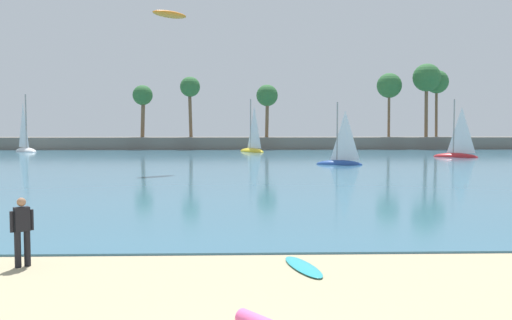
{
  "coord_description": "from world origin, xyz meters",
  "views": [
    {
      "loc": [
        -0.2,
        -6.09,
        3.35
      ],
      "look_at": [
        0.39,
        13.28,
        2.17
      ],
      "focal_mm": 38.74,
      "sensor_mm": 36.0,
      "label": 1
    }
  ],
  "objects": [
    {
      "name": "person_at_waterline",
      "position": [
        -5.38,
        7.09,
        0.89
      ],
      "size": [
        0.45,
        0.38,
        1.67
      ],
      "color": "black",
      "rests_on": "ground"
    },
    {
      "name": "sailboat_far_left",
      "position": [
        23.16,
        52.35,
        0.66
      ],
      "size": [
        4.67,
        3.54,
        6.69
      ],
      "color": "red",
      "rests_on": "sea"
    },
    {
      "name": "sailboat_mid_bay",
      "position": [
        1.5,
        65.3,
        0.72
      ],
      "size": [
        3.96,
        5.1,
        7.34
      ],
      "color": "yellow",
      "rests_on": "sea"
    },
    {
      "name": "sailboat_toward_headland",
      "position": [
        -28.23,
        67.16,
        0.78
      ],
      "size": [
        4.93,
        5.24,
        8.03
      ],
      "color": "white",
      "rests_on": "sea"
    },
    {
      "name": "sailboat_near_shore",
      "position": [
        8.55,
        41.23,
        0.58
      ],
      "size": [
        4.18,
        2.39,
        5.8
      ],
      "color": "#234793",
      "rests_on": "sea"
    },
    {
      "name": "palm_headland",
      "position": [
        3.31,
        75.17,
        2.67
      ],
      "size": [
        87.8,
        6.19,
        12.65
      ],
      "color": "slate",
      "rests_on": "ground"
    },
    {
      "name": "sea",
      "position": [
        0.0,
        61.62,
        0.03
      ],
      "size": [
        220.0,
        106.98,
        0.06
      ],
      "primitive_type": "cube",
      "color": "#386B84",
      "rests_on": "ground"
    },
    {
      "name": "surfboard",
      "position": [
        1.31,
        6.75,
        0.04
      ],
      "size": [
        1.01,
        2.16,
        0.08
      ],
      "primitive_type": "ellipsoid",
      "rotation": [
        0.0,
        0.0,
        4.95
      ],
      "color": "#2DA8B2",
      "rests_on": "ground"
    },
    {
      "name": "kite_aloft_high_over_bay",
      "position": [
        -5.28,
        35.11,
        11.57
      ],
      "size": [
        2.88,
        2.8,
        0.56
      ],
      "primitive_type": "ellipsoid",
      "rotation": [
        -0.15,
        0.0,
        0.75
      ],
      "color": "orange"
    }
  ]
}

